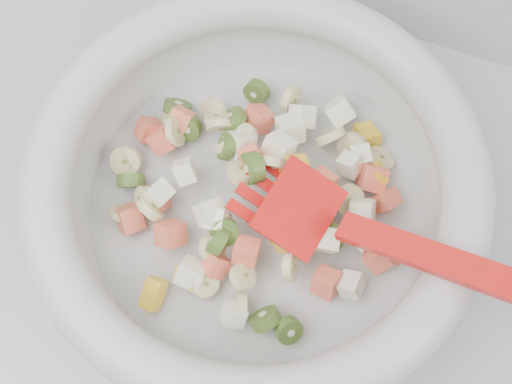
% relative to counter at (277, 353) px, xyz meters
% --- Properties ---
extents(counter, '(2.00, 0.60, 0.90)m').
position_rel_counter_xyz_m(counter, '(0.00, 0.00, 0.00)').
color(counter, '#A2A1A7').
rests_on(counter, ground).
extents(mixing_bowl, '(0.47, 0.38, 0.15)m').
position_rel_counter_xyz_m(mixing_bowl, '(-0.05, 0.05, 0.51)').
color(mixing_bowl, beige).
rests_on(mixing_bowl, counter).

